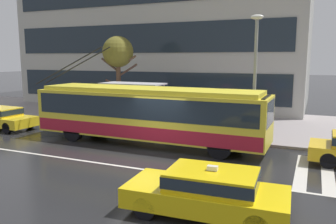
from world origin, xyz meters
TOP-DOWN VIEW (x-y plane):
  - ground_plane at (0.00, 0.00)m, footprint 160.00×160.00m
  - sidewalk_slab at (0.00, 9.07)m, footprint 80.00×10.00m
  - crosswalk_stripe_edge_near at (5.99, 1.03)m, footprint 0.44×4.40m
  - crosswalk_stripe_inner_a at (6.89, 1.03)m, footprint 0.44×4.40m
  - lane_centre_line at (0.00, -1.20)m, footprint 72.00×0.14m
  - trolleybus at (-1.19, 2.47)m, footprint 12.66×2.71m
  - taxi_queued_behind_bus at (-11.00, 2.28)m, footprint 4.47×2.03m
  - taxi_oncoming_near at (3.79, -3.91)m, footprint 4.42×2.05m
  - bus_shelter at (-3.64, 5.61)m, footprint 3.74×1.69m
  - pedestrian_at_shelter at (2.65, 5.88)m, footprint 1.08×1.08m
  - pedestrian_approaching_curb at (-0.78, 6.68)m, footprint 1.56×1.56m
  - pedestrian_walking_past at (-0.04, 6.13)m, footprint 0.48×0.48m
  - pedestrian_waiting_by_pole at (3.61, 6.23)m, footprint 1.57×1.57m
  - street_lamp at (3.57, 4.50)m, footprint 0.60×0.32m
  - street_tree_bare at (-5.74, 7.23)m, footprint 2.42×2.22m

SIDE VIEW (x-z plane):
  - ground_plane at x=0.00m, z-range 0.00..0.00m
  - lane_centre_line at x=0.00m, z-range 0.00..0.01m
  - crosswalk_stripe_edge_near at x=5.99m, z-range 0.00..0.01m
  - crosswalk_stripe_inner_a at x=6.89m, z-range 0.00..0.01m
  - sidewalk_slab at x=0.00m, z-range 0.00..0.14m
  - taxi_queued_behind_bus at x=-11.00m, z-range 0.01..1.40m
  - taxi_oncoming_near at x=3.79m, z-range 0.01..1.40m
  - pedestrian_walking_past at x=-0.04m, z-range 0.30..2.03m
  - trolleybus at x=-1.19m, z-range -0.86..3.93m
  - pedestrian_approaching_curb at x=-0.78m, z-range 0.75..2.65m
  - pedestrian_at_shelter at x=2.65m, z-range 0.73..2.77m
  - pedestrian_waiting_by_pole at x=3.61m, z-range 0.77..2.76m
  - bus_shelter at x=-3.64m, z-range 0.78..3.38m
  - street_lamp at x=3.57m, z-range 0.74..6.82m
  - street_tree_bare at x=-5.74m, z-range 1.75..7.23m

